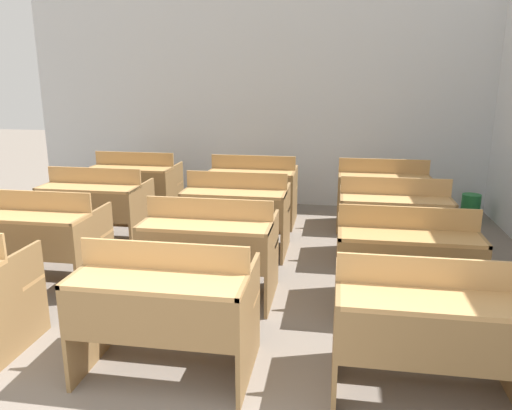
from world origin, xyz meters
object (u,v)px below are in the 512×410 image
bench_front_right (428,325)px  bench_third_center (236,210)px  bench_second_center (210,246)px  bench_second_right (405,257)px  bench_third_right (393,218)px  bench_second_left (37,236)px  bench_back_left (135,183)px  bench_back_center (253,187)px  bench_back_right (382,192)px  wastepaper_bin (471,207)px  bench_front_center (166,305)px  bench_third_left (96,204)px

bench_front_right → bench_third_center: (-1.62, 2.33, 0.00)m
bench_second_center → bench_third_center: same height
bench_second_right → bench_third_right: bearing=89.1°
bench_second_left → bench_second_right: same height
bench_second_left → bench_second_center: bearing=-0.6°
bench_front_right → bench_second_left: bearing=160.2°
bench_back_left → bench_back_center: same height
bench_third_center → bench_back_right: 1.98m
bench_second_center → bench_third_right: (1.64, 1.15, 0.00)m
bench_third_right → wastepaper_bin: (1.20, 1.76, -0.30)m
bench_front_right → bench_second_center: (-1.62, 1.15, 0.00)m
bench_front_center → bench_second_center: same height
bench_third_left → bench_third_center: 1.62m
bench_front_center → bench_front_right: same height
bench_back_center → bench_second_right: bearing=-54.7°
bench_back_center → wastepaper_bin: bench_back_center is taller
bench_third_left → bench_back_center: same height
bench_front_center → wastepaper_bin: 4.96m
bench_third_right → bench_back_right: 1.15m
bench_front_right → bench_second_left: 3.45m
bench_front_center → bench_second_right: bearing=34.9°
bench_second_right → bench_back_center: bearing=125.3°
bench_third_left → bench_third_center: same height
bench_front_center → bench_third_center: size_ratio=1.00×
bench_second_right → bench_third_right: 1.16m
bench_second_left → bench_back_left: (-0.01, 2.31, 0.00)m
bench_back_right → bench_second_center: bearing=-125.2°
bench_third_right → bench_back_center: (-1.66, 1.16, 0.00)m
bench_back_left → wastepaper_bin: bearing=7.3°
bench_third_left → bench_second_left: bearing=-89.8°
bench_back_left → wastepaper_bin: size_ratio=3.09×
bench_third_left → bench_third_right: bearing=-0.4°
bench_third_left → bench_second_right: bearing=-20.0°
bench_second_right → bench_third_left: size_ratio=1.00×
bench_front_center → bench_second_left: same height
bench_third_center → bench_back_left: same height
bench_front_center → bench_second_center: (-0.00, 1.14, 0.00)m
bench_second_right → bench_third_center: 2.02m
bench_front_right → bench_third_right: same height
bench_front_center → bench_back_center: (-0.02, 3.45, 0.00)m
bench_second_right → bench_second_left: bearing=179.5°
bench_second_left → bench_second_center: same height
bench_front_center → bench_back_left: same height
bench_second_right → wastepaper_bin: (1.22, 2.92, -0.30)m
bench_third_right → wastepaper_bin: 2.15m
bench_third_center → bench_back_left: 2.00m
bench_third_center → bench_back_center: 1.13m
bench_second_left → wastepaper_bin: (4.47, 2.89, -0.30)m
bench_front_center → bench_third_right: size_ratio=1.00×
bench_front_center → wastepaper_bin: (2.85, 4.05, -0.30)m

